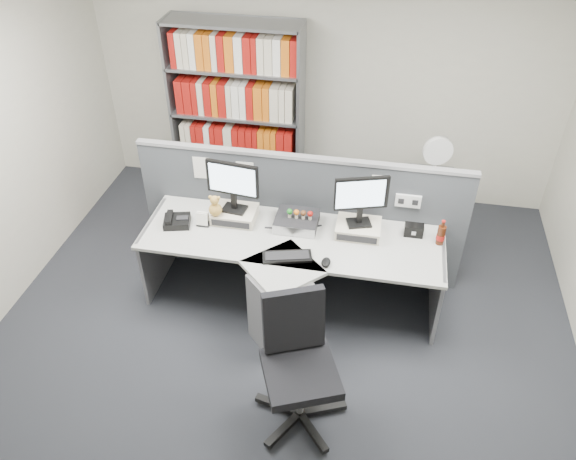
% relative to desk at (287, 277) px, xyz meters
% --- Properties ---
extents(ground, '(5.50, 5.50, 0.00)m').
position_rel_desk_xyz_m(ground, '(0.00, -0.60, -0.46)').
color(ground, '#2A2C32').
rests_on(ground, ground).
extents(room_shell, '(5.04, 5.54, 2.72)m').
position_rel_desk_xyz_m(room_shell, '(0.00, -0.60, 1.33)').
color(room_shell, beige).
rests_on(room_shell, ground).
extents(partition, '(3.00, 0.08, 1.27)m').
position_rel_desk_xyz_m(partition, '(0.00, 0.65, 0.19)').
color(partition, '#43464C').
rests_on(partition, ground).
extents(desk, '(2.60, 1.20, 0.72)m').
position_rel_desk_xyz_m(desk, '(0.00, 0.00, 0.00)').
color(desk, '#B0B1AB').
rests_on(desk, ground).
extents(monitor_riser_left, '(0.38, 0.31, 0.10)m').
position_rel_desk_xyz_m(monitor_riser_left, '(-0.55, 0.38, 0.31)').
color(monitor_riser_left, beige).
rests_on(monitor_riser_left, desk).
extents(monitor_riser_right, '(0.38, 0.31, 0.10)m').
position_rel_desk_xyz_m(monitor_riser_right, '(0.55, 0.38, 0.31)').
color(monitor_riser_right, beige).
rests_on(monitor_riser_right, desk).
extents(monitor_left, '(0.47, 0.17, 0.48)m').
position_rel_desk_xyz_m(monitor_left, '(-0.55, 0.38, 0.65)').
color(monitor_left, black).
rests_on(monitor_left, monitor_riser_left).
extents(monitor_right, '(0.44, 0.20, 0.46)m').
position_rel_desk_xyz_m(monitor_right, '(0.55, 0.38, 0.64)').
color(monitor_right, black).
rests_on(monitor_right, monitor_riser_right).
extents(desktop_pc, '(0.37, 0.33, 0.10)m').
position_rel_desk_xyz_m(desktop_pc, '(0.01, 0.39, 0.31)').
color(desktop_pc, black).
rests_on(desktop_pc, desk).
extents(figurines, '(0.23, 0.05, 0.09)m').
position_rel_desk_xyz_m(figurines, '(0.04, 0.37, 0.41)').
color(figurines, beige).
rests_on(figurines, desktop_pc).
extents(keyboard, '(0.43, 0.25, 0.03)m').
position_rel_desk_xyz_m(keyboard, '(0.01, -0.06, 0.28)').
color(keyboard, black).
rests_on(keyboard, desk).
extents(mouse, '(0.08, 0.12, 0.05)m').
position_rel_desk_xyz_m(mouse, '(0.34, -0.08, 0.29)').
color(mouse, black).
rests_on(mouse, desk).
extents(desk_phone, '(0.27, 0.25, 0.10)m').
position_rel_desk_xyz_m(desk_phone, '(-1.03, 0.21, 0.30)').
color(desk_phone, black).
rests_on(desk_phone, desk).
extents(desk_calendar, '(0.11, 0.08, 0.13)m').
position_rel_desk_xyz_m(desk_calendar, '(-0.80, 0.24, 0.32)').
color(desk_calendar, black).
rests_on(desk_calendar, desk).
extents(plush_toy, '(0.12, 0.12, 0.20)m').
position_rel_desk_xyz_m(plush_toy, '(-0.69, 0.28, 0.45)').
color(plush_toy, '#B4893C').
rests_on(plush_toy, monitor_riser_left).
extents(speaker, '(0.16, 0.09, 0.11)m').
position_rel_desk_xyz_m(speaker, '(1.02, 0.44, 0.32)').
color(speaker, black).
rests_on(speaker, desk).
extents(cola_bottle, '(0.07, 0.07, 0.24)m').
position_rel_desk_xyz_m(cola_bottle, '(1.24, 0.37, 0.35)').
color(cola_bottle, '#3F190A').
rests_on(cola_bottle, desk).
extents(shelving_unit, '(1.41, 0.40, 2.00)m').
position_rel_desk_xyz_m(shelving_unit, '(-0.90, 1.85, 0.52)').
color(shelving_unit, slate).
rests_on(shelving_unit, ground).
extents(filing_cabinet, '(0.45, 0.61, 0.70)m').
position_rel_desk_xyz_m(filing_cabinet, '(1.20, 1.40, -0.11)').
color(filing_cabinet, slate).
rests_on(filing_cabinet, ground).
extents(desk_fan, '(0.29, 0.17, 0.48)m').
position_rel_desk_xyz_m(desk_fan, '(1.20, 1.40, 0.55)').
color(desk_fan, white).
rests_on(desk_fan, filing_cabinet).
extents(office_chair, '(0.70, 0.69, 1.06)m').
position_rel_desk_xyz_m(office_chair, '(0.27, -0.96, 0.11)').
color(office_chair, silver).
rests_on(office_chair, ground).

